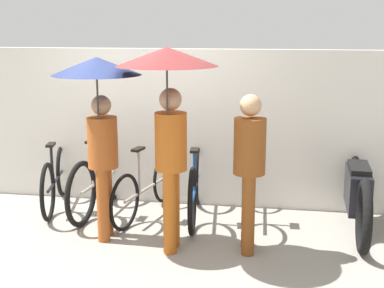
{
  "coord_description": "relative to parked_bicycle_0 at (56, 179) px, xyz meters",
  "views": [
    {
      "loc": [
        1.59,
        -4.87,
        2.28
      ],
      "look_at": [
        0.63,
        0.77,
        1.0
      ],
      "focal_mm": 50.0,
      "sensor_mm": 36.0,
      "label": 1
    }
  ],
  "objects": [
    {
      "name": "ground_plane",
      "position": [
        1.21,
        -1.27,
        -0.37
      ],
      "size": [
        30.0,
        30.0,
        0.0
      ],
      "primitive_type": "plane",
      "color": "gray"
    },
    {
      "name": "pedestrian_center",
      "position": [
        1.72,
        -1.16,
        1.25
      ],
      "size": [
        0.97,
        0.97,
        2.08
      ],
      "rotation": [
        0.0,
        0.0,
        3.13
      ],
      "color": "#B25619",
      "rests_on": "ground"
    },
    {
      "name": "parked_bicycle_2",
      "position": [
        1.21,
        -0.09,
        -0.02
      ],
      "size": [
        0.54,
        1.69,
        1.0
      ],
      "rotation": [
        0.0,
        0.0,
        1.36
      ],
      "color": "black",
      "rests_on": "ground"
    },
    {
      "name": "pedestrian_trailing",
      "position": [
        2.5,
        -0.97,
        0.58
      ],
      "size": [
        0.32,
        0.32,
        1.62
      ],
      "rotation": [
        0.0,
        0.0,
        3.24
      ],
      "color": "brown",
      "rests_on": "ground"
    },
    {
      "name": "pedestrian_leading",
      "position": [
        0.96,
        -0.97,
        1.14
      ],
      "size": [
        0.9,
        0.9,
        1.97
      ],
      "rotation": [
        0.0,
        0.0,
        3.24
      ],
      "color": "#9E4C1E",
      "rests_on": "ground"
    },
    {
      "name": "parked_bicycle_4",
      "position": [
        2.42,
        0.01,
        0.02
      ],
      "size": [
        0.44,
        1.79,
        1.05
      ],
      "rotation": [
        0.0,
        0.0,
        1.61
      ],
      "color": "black",
      "rests_on": "ground"
    },
    {
      "name": "motorcycle",
      "position": [
        3.68,
        -0.13,
        0.06
      ],
      "size": [
        0.58,
        2.17,
        0.95
      ],
      "rotation": [
        0.0,
        0.0,
        1.53
      ],
      "color": "black",
      "rests_on": "ground"
    },
    {
      "name": "back_wall",
      "position": [
        1.21,
        0.45,
        0.63
      ],
      "size": [
        11.68,
        0.12,
        1.99
      ],
      "color": "silver",
      "rests_on": "ground"
    },
    {
      "name": "parked_bicycle_1",
      "position": [
        0.61,
        -0.06,
        0.03
      ],
      "size": [
        0.44,
        1.78,
        1.01
      ],
      "rotation": [
        0.0,
        0.0,
        1.49
      ],
      "color": "black",
      "rests_on": "ground"
    },
    {
      "name": "parked_bicycle_0",
      "position": [
        0.0,
        0.0,
        0.0
      ],
      "size": [
        0.54,
        1.64,
        1.02
      ],
      "rotation": [
        0.0,
        0.0,
        1.8
      ],
      "color": "black",
      "rests_on": "ground"
    },
    {
      "name": "parked_bicycle_3",
      "position": [
        1.81,
        -0.09,
        0.03
      ],
      "size": [
        0.44,
        1.79,
        0.98
      ],
      "rotation": [
        0.0,
        0.0,
        1.67
      ],
      "color": "black",
      "rests_on": "ground"
    }
  ]
}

